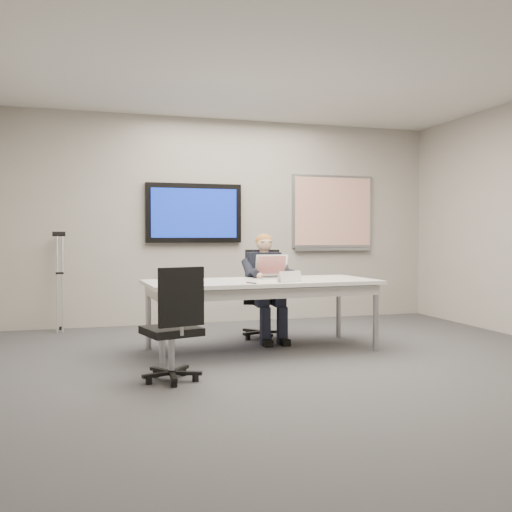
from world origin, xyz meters
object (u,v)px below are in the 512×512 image
object	(u,v)px
office_chair_far	(263,310)
office_chair_near	(174,346)
seated_person	(268,298)
laptop	(274,272)
conference_table	(262,288)

from	to	relation	value
office_chair_far	office_chair_near	distance (m)	2.18
seated_person	laptop	size ratio (longest dim) A/B	3.33
office_chair_far	seated_person	bearing A→B (deg)	-77.65
conference_table	seated_person	world-z (taller)	seated_person
office_chair_far	office_chair_near	xyz separation A→B (m)	(-1.30, -1.75, -0.03)
conference_table	laptop	bearing A→B (deg)	43.93
office_chair_far	seated_person	world-z (taller)	seated_person
office_chair_far	seated_person	size ratio (longest dim) A/B	0.84
laptop	office_chair_far	bearing A→B (deg)	88.93
conference_table	laptop	world-z (taller)	laptop
office_chair_far	laptop	bearing A→B (deg)	-77.42
conference_table	seated_person	size ratio (longest dim) A/B	1.99
laptop	seated_person	bearing A→B (deg)	89.13
conference_table	office_chair_near	world-z (taller)	office_chair_near
office_chair_far	seated_person	xyz separation A→B (m)	(-0.01, -0.23, 0.17)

